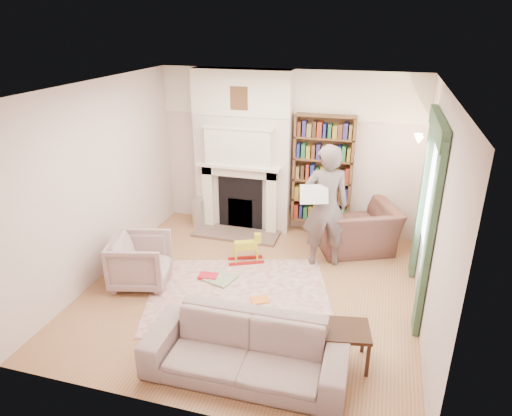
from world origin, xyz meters
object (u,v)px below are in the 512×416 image
(rocking_horse, at_px, (246,248))
(man_reading, at_px, (325,207))
(bookcase, at_px, (323,170))
(armchair_left, at_px, (140,261))
(paraffin_heater, at_px, (199,213))
(sofa, at_px, (245,350))
(armchair_reading, at_px, (356,228))
(coffee_table, at_px, (336,345))

(rocking_horse, bearing_deg, man_reading, -9.77)
(rocking_horse, bearing_deg, bookcase, 31.22)
(armchair_left, bearing_deg, paraffin_heater, -15.86)
(sofa, bearing_deg, armchair_reading, 73.67)
(bookcase, xyz_separation_m, armchair_left, (-2.22, -2.39, -0.81))
(coffee_table, bearing_deg, bookcase, 91.37)
(coffee_table, bearing_deg, man_reading, 91.76)
(armchair_left, relative_size, man_reading, 0.41)
(armchair_left, xyz_separation_m, coffee_table, (2.88, -0.89, -0.14))
(coffee_table, height_order, rocking_horse, rocking_horse)
(armchair_reading, relative_size, man_reading, 0.63)
(coffee_table, bearing_deg, sofa, -163.63)
(armchair_left, relative_size, paraffin_heater, 1.44)
(armchair_left, bearing_deg, sofa, -138.56)
(armchair_reading, height_order, armchair_left, armchair_reading)
(armchair_left, distance_m, coffee_table, 3.02)
(armchair_left, height_order, coffee_table, armchair_left)
(man_reading, distance_m, paraffin_heater, 2.57)
(sofa, relative_size, paraffin_heater, 3.89)
(sofa, xyz_separation_m, coffee_table, (0.91, 0.45, -0.09))
(paraffin_heater, bearing_deg, sofa, -60.19)
(rocking_horse, bearing_deg, paraffin_heater, 115.20)
(man_reading, bearing_deg, bookcase, -97.83)
(bookcase, height_order, coffee_table, bookcase)
(armchair_left, relative_size, sofa, 0.37)
(sofa, bearing_deg, man_reading, 79.53)
(bookcase, height_order, paraffin_heater, bookcase)
(armchair_reading, relative_size, coffee_table, 1.72)
(sofa, bearing_deg, armchair_left, 144.97)
(armchair_left, distance_m, paraffin_heater, 2.02)
(armchair_reading, xyz_separation_m, sofa, (-0.90, -3.24, -0.08))
(coffee_table, xyz_separation_m, rocking_horse, (-1.62, 1.88, 0.02))
(armchair_left, distance_m, sofa, 2.39)
(armchair_reading, bearing_deg, sofa, 50.53)
(bookcase, height_order, man_reading, bookcase)
(bookcase, bearing_deg, paraffin_heater, -170.30)
(paraffin_heater, bearing_deg, man_reading, -16.92)
(armchair_reading, height_order, sofa, armchair_reading)
(armchair_reading, distance_m, sofa, 3.36)
(sofa, bearing_deg, bookcase, 85.47)
(armchair_reading, height_order, paraffin_heater, armchair_reading)
(armchair_left, xyz_separation_m, rocking_horse, (1.27, 0.99, -0.12))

